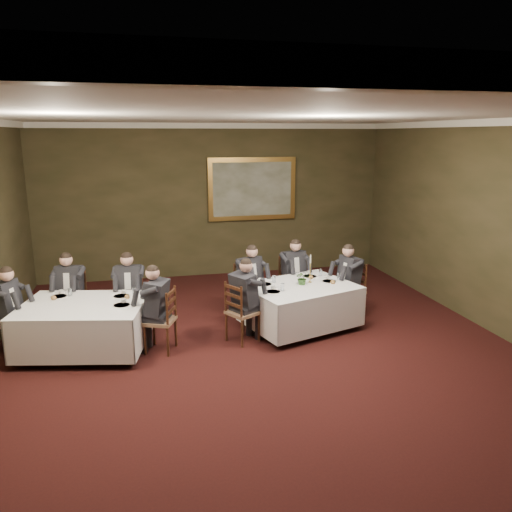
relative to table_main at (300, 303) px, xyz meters
name	(u,v)px	position (x,y,z in m)	size (l,w,h in m)	color
ground	(267,365)	(-0.90, -1.28, -0.45)	(10.00, 10.00, 0.00)	black
ceiling	(269,114)	(-0.90, -1.28, 3.05)	(8.00, 10.00, 0.10)	silver
back_wall	(214,201)	(-0.90, 3.72, 1.30)	(8.00, 0.10, 3.50)	#2D2B16
crown_molding	(269,119)	(-0.90, -1.28, 2.99)	(8.00, 10.00, 0.12)	white
table_main	(300,303)	(0.00, 0.00, 0.00)	(2.11, 1.83, 0.67)	black
table_second	(84,324)	(-3.50, -0.16, 0.00)	(2.09, 1.75, 0.67)	black
chair_main_backleft	(249,302)	(-0.73, 0.73, -0.17)	(0.58, 0.58, 1.00)	#836042
diner_main_backleft	(249,290)	(-0.73, 0.72, 0.06)	(0.58, 0.61, 1.35)	black
chair_main_backright	(292,293)	(0.19, 1.02, -0.17)	(0.51, 0.50, 1.00)	#836042
diner_main_backright	(293,282)	(0.19, 1.01, 0.06)	(0.49, 0.55, 1.35)	black
chair_main_endleft	(242,324)	(-1.08, -0.34, -0.17)	(0.58, 0.59, 1.00)	#836042
diner_main_endleft	(243,311)	(-1.07, -0.33, 0.06)	(0.62, 0.59, 1.35)	black
chair_main_endright	(350,301)	(1.08, 0.34, -0.17)	(0.51, 0.52, 1.00)	#836042
diner_main_endright	(350,289)	(1.07, 0.33, 0.06)	(0.56, 0.50, 1.35)	black
chair_sec_backleft	(73,313)	(-3.79, 0.86, -0.17)	(0.53, 0.51, 1.00)	#836042
diner_sec_backleft	(72,300)	(-3.79, 0.85, 0.06)	(0.50, 0.56, 1.35)	black
chair_sec_backright	(131,312)	(-2.82, 0.66, -0.17)	(0.48, 0.47, 1.00)	#836042
diner_sec_backright	(130,300)	(-2.82, 0.65, 0.06)	(0.45, 0.52, 1.35)	black
chair_sec_endright	(161,333)	(-2.36, -0.41, -0.17)	(0.56, 0.57, 1.00)	#836042
diner_sec_endright	(160,319)	(-2.37, -0.40, 0.06)	(0.60, 0.55, 1.35)	black
chair_sec_endleft	(8,334)	(-4.64, 0.08, -0.17)	(0.55, 0.56, 1.00)	#836042
diner_sec_endleft	(7,320)	(-4.63, 0.07, 0.06)	(0.59, 0.54, 1.35)	black
centerpiece	(302,277)	(0.05, 0.04, 0.44)	(0.23, 0.20, 0.26)	#2D5926
candlestick	(310,272)	(0.22, 0.13, 0.50)	(0.07, 0.07, 0.50)	gold
place_setting_table_main	(267,282)	(-0.52, 0.24, 0.35)	(0.33, 0.31, 0.14)	white
place_setting_table_second	(62,294)	(-3.85, 0.34, 0.35)	(0.33, 0.31, 0.14)	white
painting	(252,189)	(0.00, 3.66, 1.57)	(2.07, 0.09, 1.45)	#B98743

